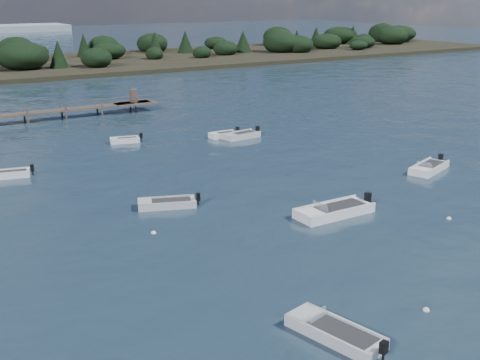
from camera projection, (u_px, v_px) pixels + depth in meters
ground at (72, 100)px, 81.61m from camera, size 400.00×400.00×0.00m
tender_far_grey at (10, 175)px, 47.16m from camera, size 3.50×1.93×1.11m
dinghy_extra_a at (241, 136)px, 60.09m from camera, size 4.26×1.98×1.16m
dinghy_mid_white_b at (429, 169)px, 48.86m from camera, size 4.92×3.08×1.21m
dinghy_mid_white_a at (334, 212)px, 39.07m from camera, size 5.74×2.05×1.34m
dinghy_near_olive at (335, 334)px, 25.12m from camera, size 2.45×4.68×1.12m
tender_far_grey_b at (223, 136)px, 60.38m from camera, size 3.25×1.20×1.11m
dinghy_mid_grey at (167, 205)px, 40.59m from camera, size 4.22×2.78×1.06m
tender_far_white at (125, 141)px, 58.21m from camera, size 3.16×1.76×1.06m
buoy_a at (426, 311)px, 27.28m from camera, size 0.32×0.32×0.32m
buoy_b at (449, 219)px, 38.41m from camera, size 0.32×0.32×0.32m
buoy_c at (154, 233)px, 36.11m from camera, size 0.32×0.32×0.32m
far_headland at (130, 53)px, 126.09m from camera, size 190.00×40.00×5.80m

